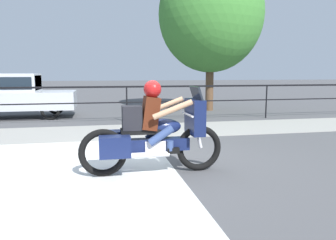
# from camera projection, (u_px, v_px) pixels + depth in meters

# --- Properties ---
(ground_plane) EXTENTS (120.00, 120.00, 0.00)m
(ground_plane) POSITION_uv_depth(u_px,v_px,m) (150.00, 163.00, 6.07)
(ground_plane) COLOR #4C4C4F
(sidewalk_band) EXTENTS (44.00, 2.40, 0.01)m
(sidewalk_band) POSITION_uv_depth(u_px,v_px,m) (132.00, 131.00, 9.37)
(sidewalk_band) COLOR #99968E
(sidewalk_band) RESTS_ON ground
(crosswalk_band) EXTENTS (3.65, 6.00, 0.01)m
(crosswalk_band) POSITION_uv_depth(u_px,v_px,m) (67.00, 171.00, 5.58)
(crosswalk_band) COLOR silver
(crosswalk_band) RESTS_ON ground
(fence_railing) EXTENTS (36.00, 0.05, 1.22)m
(fence_railing) POSITION_uv_depth(u_px,v_px,m) (127.00, 94.00, 10.92)
(fence_railing) COLOR black
(fence_railing) RESTS_ON ground
(motorcycle) EXTENTS (2.39, 0.76, 1.55)m
(motorcycle) POSITION_uv_depth(u_px,v_px,m) (153.00, 132.00, 5.38)
(motorcycle) COLOR black
(motorcycle) RESTS_ON ground
(parked_car) EXTENTS (4.31, 1.74, 1.63)m
(parked_car) POSITION_uv_depth(u_px,v_px,m) (11.00, 93.00, 11.93)
(parked_car) COLOR #B7BCC4
(parked_car) RESTS_ON ground
(tree_behind_sign) EXTENTS (4.44, 4.44, 6.54)m
(tree_behind_sign) POSITION_uv_depth(u_px,v_px,m) (211.00, 15.00, 13.88)
(tree_behind_sign) COLOR brown
(tree_behind_sign) RESTS_ON ground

